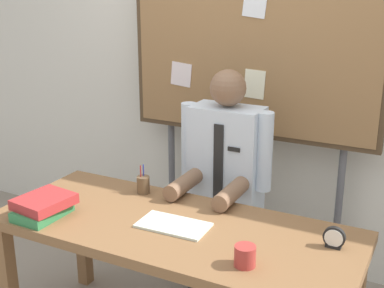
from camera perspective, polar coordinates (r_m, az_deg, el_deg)
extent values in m
cube|color=silver|center=(3.34, 7.83, 9.09)|extent=(6.40, 0.08, 2.70)
cube|color=brown|center=(2.51, -1.95, -9.33)|extent=(1.76, 0.73, 0.05)
cube|color=brown|center=(2.94, -19.52, -14.20)|extent=(0.07, 0.07, 0.68)
cube|color=brown|center=(3.32, -11.90, -9.63)|extent=(0.07, 0.07, 0.68)
cube|color=#2D2D33|center=(3.23, 3.57, -12.49)|extent=(0.34, 0.30, 0.44)
cube|color=silver|center=(2.98, 3.79, -2.73)|extent=(0.40, 0.22, 0.73)
sphere|color=brown|center=(2.85, 3.98, 6.18)|extent=(0.20, 0.20, 0.20)
cylinder|color=silver|center=(3.01, -0.33, 0.41)|extent=(0.09, 0.09, 0.44)
cylinder|color=silver|center=(2.83, 7.95, -0.86)|extent=(0.09, 0.09, 0.44)
cylinder|color=brown|center=(2.83, -0.95, -4.45)|extent=(0.09, 0.30, 0.09)
cylinder|color=brown|center=(2.71, 4.30, -5.46)|extent=(0.09, 0.30, 0.09)
cube|color=black|center=(2.86, 2.90, -2.42)|extent=(0.06, 0.01, 0.47)
cube|color=black|center=(2.79, 4.62, -0.60)|extent=(0.07, 0.01, 0.02)
cube|color=#4C3823|center=(3.14, 6.66, 10.54)|extent=(1.58, 0.05, 1.10)
cube|color=olive|center=(3.13, 6.58, 10.51)|extent=(1.52, 0.04, 1.04)
cylinder|color=#59595E|center=(3.66, -2.22, -4.32)|extent=(0.04, 0.04, 0.94)
cylinder|color=#59595E|center=(3.30, 15.72, -7.62)|extent=(0.04, 0.04, 0.94)
cube|color=#F4EFCC|center=(3.13, 6.88, 6.54)|extent=(0.13, 0.00, 0.18)
cube|color=white|center=(3.08, 6.88, 14.79)|extent=(0.15, 0.00, 0.14)
cube|color=silver|center=(3.33, -1.20, 7.66)|extent=(0.15, 0.00, 0.16)
cube|color=#337F47|center=(2.67, -16.12, -7.17)|extent=(0.19, 0.26, 0.05)
cube|color=#B22D2D|center=(2.66, -15.93, -6.10)|extent=(0.25, 0.28, 0.05)
cube|color=silver|center=(2.48, -2.06, -8.91)|extent=(0.34, 0.19, 0.01)
cylinder|color=black|center=(2.37, 15.36, -9.84)|extent=(0.10, 0.02, 0.10)
cylinder|color=white|center=(2.35, 15.29, -9.97)|extent=(0.08, 0.00, 0.08)
cube|color=black|center=(2.39, 15.28, -10.75)|extent=(0.07, 0.04, 0.01)
cylinder|color=#B23833|center=(2.16, 5.84, -12.14)|extent=(0.09, 0.09, 0.09)
cylinder|color=brown|center=(2.84, -5.38, -4.48)|extent=(0.07, 0.07, 0.09)
cylinder|color=#263399|center=(2.83, -5.34, -3.64)|extent=(0.01, 0.01, 0.15)
cylinder|color=maroon|center=(2.82, -5.64, -3.74)|extent=(0.01, 0.01, 0.15)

